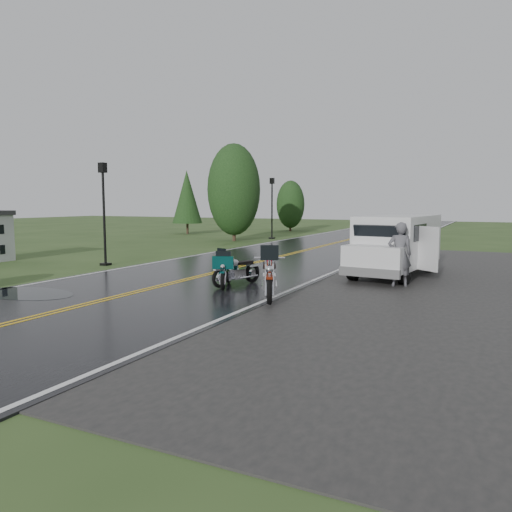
{
  "coord_description": "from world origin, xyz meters",
  "views": [
    {
      "loc": [
        9.14,
        -10.96,
        2.56
      ],
      "look_at": [
        2.8,
        2.0,
        1.0
      ],
      "focal_mm": 35.0,
      "sensor_mm": 36.0,
      "label": 1
    }
  ],
  "objects_px": {
    "motorcycle_red": "(269,278)",
    "lamp_post_near_left": "(104,214)",
    "motorcycle_silver": "(220,271)",
    "person_at_van": "(400,255)",
    "motorcycle_teal": "(223,273)",
    "lamp_post_far_left": "(272,208)",
    "van_white": "(354,248)"
  },
  "relations": [
    {
      "from": "motorcycle_red",
      "to": "lamp_post_near_left",
      "type": "relative_size",
      "value": 0.58
    },
    {
      "from": "motorcycle_red",
      "to": "motorcycle_silver",
      "type": "distance_m",
      "value": 2.8
    },
    {
      "from": "person_at_van",
      "to": "motorcycle_silver",
      "type": "bearing_deg",
      "value": 12.99
    },
    {
      "from": "motorcycle_teal",
      "to": "person_at_van",
      "type": "height_order",
      "value": "person_at_van"
    },
    {
      "from": "motorcycle_teal",
      "to": "lamp_post_near_left",
      "type": "bearing_deg",
      "value": 133.74
    },
    {
      "from": "motorcycle_silver",
      "to": "lamp_post_far_left",
      "type": "height_order",
      "value": "lamp_post_far_left"
    },
    {
      "from": "motorcycle_teal",
      "to": "motorcycle_silver",
      "type": "distance_m",
      "value": 0.45
    },
    {
      "from": "van_white",
      "to": "person_at_van",
      "type": "relative_size",
      "value": 2.81
    },
    {
      "from": "motorcycle_silver",
      "to": "lamp_post_near_left",
      "type": "distance_m",
      "value": 7.76
    },
    {
      "from": "van_white",
      "to": "lamp_post_near_left",
      "type": "distance_m",
      "value": 10.18
    },
    {
      "from": "motorcycle_teal",
      "to": "lamp_post_far_left",
      "type": "distance_m",
      "value": 20.99
    },
    {
      "from": "motorcycle_silver",
      "to": "van_white",
      "type": "distance_m",
      "value": 4.59
    },
    {
      "from": "van_white",
      "to": "person_at_van",
      "type": "xyz_separation_m",
      "value": [
        1.56,
        -0.58,
        -0.1
      ]
    },
    {
      "from": "motorcycle_teal",
      "to": "lamp_post_far_left",
      "type": "height_order",
      "value": "lamp_post_far_left"
    },
    {
      "from": "van_white",
      "to": "lamp_post_far_left",
      "type": "distance_m",
      "value": 18.87
    },
    {
      "from": "motorcycle_red",
      "to": "lamp_post_near_left",
      "type": "bearing_deg",
      "value": 129.69
    },
    {
      "from": "van_white",
      "to": "lamp_post_near_left",
      "type": "height_order",
      "value": "lamp_post_near_left"
    },
    {
      "from": "motorcycle_teal",
      "to": "lamp_post_near_left",
      "type": "relative_size",
      "value": 0.46
    },
    {
      "from": "motorcycle_red",
      "to": "lamp_post_near_left",
      "type": "xyz_separation_m",
      "value": [
        -9.36,
        4.45,
        1.37
      ]
    },
    {
      "from": "lamp_post_far_left",
      "to": "motorcycle_silver",
      "type": "bearing_deg",
      "value": -70.01
    },
    {
      "from": "motorcycle_red",
      "to": "van_white",
      "type": "bearing_deg",
      "value": 56.37
    },
    {
      "from": "lamp_post_far_left",
      "to": "motorcycle_teal",
      "type": "bearing_deg",
      "value": -69.54
    },
    {
      "from": "motorcycle_teal",
      "to": "van_white",
      "type": "distance_m",
      "value": 4.65
    },
    {
      "from": "person_at_van",
      "to": "lamp_post_near_left",
      "type": "bearing_deg",
      "value": -18.49
    },
    {
      "from": "lamp_post_far_left",
      "to": "person_at_van",
      "type": "bearing_deg",
      "value": -54.77
    },
    {
      "from": "motorcycle_red",
      "to": "lamp_post_near_left",
      "type": "height_order",
      "value": "lamp_post_near_left"
    },
    {
      "from": "motorcycle_teal",
      "to": "person_at_van",
      "type": "relative_size",
      "value": 0.98
    },
    {
      "from": "motorcycle_teal",
      "to": "motorcycle_silver",
      "type": "height_order",
      "value": "motorcycle_silver"
    },
    {
      "from": "motorcycle_teal",
      "to": "lamp_post_far_left",
      "type": "xyz_separation_m",
      "value": [
        -7.31,
        19.61,
        1.57
      ]
    },
    {
      "from": "motorcycle_red",
      "to": "motorcycle_silver",
      "type": "height_order",
      "value": "motorcycle_red"
    },
    {
      "from": "van_white",
      "to": "lamp_post_far_left",
      "type": "height_order",
      "value": "lamp_post_far_left"
    },
    {
      "from": "motorcycle_red",
      "to": "motorcycle_teal",
      "type": "height_order",
      "value": "motorcycle_red"
    }
  ]
}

